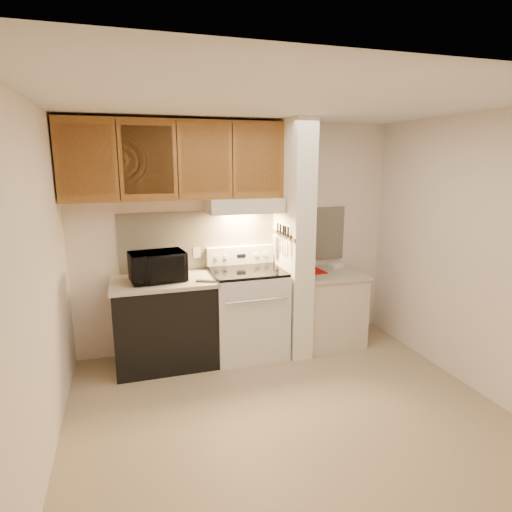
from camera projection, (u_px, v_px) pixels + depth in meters
name	position (u px, v px, depth m)	size (l,w,h in m)	color
floor	(285.00, 409.00, 3.66)	(3.60, 3.60, 0.00)	tan
ceiling	(290.00, 102.00, 3.12)	(3.60, 3.60, 0.00)	white
wall_back	(239.00, 237.00, 4.79)	(3.60, 0.02, 2.50)	#F1E0CD
wall_left	(37.00, 287.00, 2.87)	(0.02, 3.00, 2.50)	#F1E0CD
wall_right	(471.00, 254.00, 3.91)	(0.02, 3.00, 2.50)	#F1E0CD
backsplash	(239.00, 238.00, 4.78)	(2.60, 0.02, 0.63)	beige
range_body	(248.00, 313.00, 4.64)	(0.76, 0.65, 0.92)	silver
oven_window	(256.00, 320.00, 4.34)	(0.50, 0.01, 0.30)	black
oven_handle	(257.00, 301.00, 4.25)	(0.02, 0.02, 0.65)	silver
cooktop	(247.00, 271.00, 4.54)	(0.74, 0.64, 0.03)	black
range_backguard	(240.00, 255.00, 4.78)	(0.76, 0.08, 0.20)	silver
range_display	(241.00, 256.00, 4.74)	(0.10, 0.01, 0.04)	black
range_knob_left_outer	(217.00, 257.00, 4.65)	(0.05, 0.05, 0.02)	silver
range_knob_left_inner	(225.00, 257.00, 4.68)	(0.05, 0.05, 0.02)	silver
range_knob_right_inner	(257.00, 255.00, 4.79)	(0.05, 0.05, 0.02)	silver
range_knob_right_outer	(265.00, 254.00, 4.82)	(0.05, 0.05, 0.02)	silver
dishwasher_front	(165.00, 324.00, 4.40)	(1.00, 0.63, 0.87)	black
left_countertop	(163.00, 282.00, 4.30)	(1.04, 0.67, 0.04)	#B6AC93
spoon_rest	(206.00, 281.00, 4.23)	(0.20, 0.06, 0.01)	black
teal_jar	(168.00, 274.00, 4.31)	(0.09, 0.09, 0.10)	#24665A
outlet	(197.00, 253.00, 4.66)	(0.08, 0.01, 0.12)	beige
microwave	(157.00, 266.00, 4.23)	(0.53, 0.36, 0.29)	black
partition_pillar	(293.00, 239.00, 4.61)	(0.22, 0.70, 2.50)	white
pillar_trim	(283.00, 235.00, 4.57)	(0.01, 0.70, 0.04)	brown
knife_strip	(284.00, 234.00, 4.51)	(0.02, 0.42, 0.04)	black
knife_blade_a	(289.00, 247.00, 4.37)	(0.01, 0.04, 0.16)	silver
knife_handle_a	(288.00, 232.00, 4.36)	(0.02, 0.02, 0.10)	black
knife_blade_b	(285.00, 246.00, 4.47)	(0.01, 0.04, 0.18)	silver
knife_handle_b	(285.00, 231.00, 4.43)	(0.02, 0.02, 0.10)	black
knife_blade_c	(282.00, 245.00, 4.54)	(0.01, 0.04, 0.20)	silver
knife_handle_c	(283.00, 230.00, 4.49)	(0.02, 0.02, 0.10)	black
knife_blade_d	(280.00, 243.00, 4.60)	(0.01, 0.04, 0.16)	silver
knife_handle_d	(281.00, 229.00, 4.56)	(0.02, 0.02, 0.10)	black
knife_blade_e	(278.00, 242.00, 4.67)	(0.01, 0.04, 0.18)	silver
knife_handle_e	(278.00, 228.00, 4.64)	(0.02, 0.02, 0.10)	black
oven_mitt	(276.00, 247.00, 4.75)	(0.03, 0.09, 0.22)	slate
right_cab_base	(328.00, 309.00, 4.93)	(0.70, 0.60, 0.81)	beige
right_countertop	(330.00, 274.00, 4.83)	(0.74, 0.64, 0.04)	#B6AC93
red_folder	(312.00, 271.00, 4.87)	(0.23, 0.32, 0.01)	#B30909
white_box	(336.00, 266.00, 5.04)	(0.17, 0.11, 0.04)	white
range_hood	(244.00, 205.00, 4.50)	(0.78, 0.44, 0.15)	beige
hood_lip	(249.00, 211.00, 4.32)	(0.78, 0.04, 0.06)	beige
upper_cabinets	(175.00, 160.00, 4.25)	(2.18, 0.33, 0.77)	brown
cab_door_a	(86.00, 160.00, 3.86)	(0.46, 0.01, 0.63)	brown
cab_gap_a	(118.00, 160.00, 3.94)	(0.01, 0.01, 0.73)	black
cab_door_b	(148.00, 160.00, 4.02)	(0.46, 0.01, 0.63)	brown
cab_gap_b	(177.00, 160.00, 4.10)	(0.01, 0.01, 0.73)	black
cab_door_c	(205.00, 160.00, 4.18)	(0.46, 0.01, 0.63)	brown
cab_gap_c	(233.00, 160.00, 4.25)	(0.01, 0.01, 0.73)	black
cab_door_d	(259.00, 160.00, 4.33)	(0.46, 0.01, 0.63)	brown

